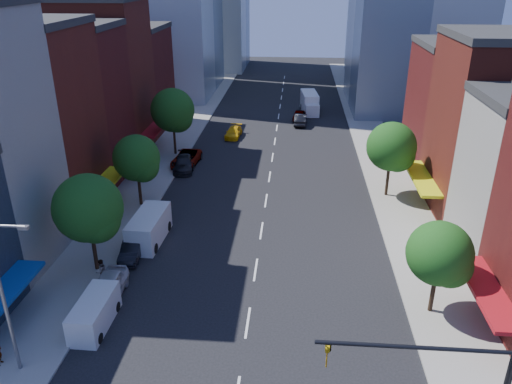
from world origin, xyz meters
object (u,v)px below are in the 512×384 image
parked_car_rear (184,163)px  traffic_car_oncoming (301,119)px  parked_car_front (108,287)px  parked_car_second (132,249)px  pedestrian_far (101,271)px  cargo_van_far (149,228)px  box_truck (310,103)px  taxi (234,132)px  traffic_car_far (300,115)px  cargo_van_near (94,314)px  parked_car_third (186,159)px

parked_car_rear → traffic_car_oncoming: 22.50m
parked_car_front → parked_car_second: size_ratio=1.16×
parked_car_front → pedestrian_far: bearing=121.2°
parked_car_front → pedestrian_far: 1.85m
parked_car_second → cargo_van_far: 2.56m
traffic_car_oncoming → box_truck: size_ratio=0.63×
parked_car_front → taxi: 35.75m
parked_car_second → box_truck: bearing=68.0°
parked_car_front → traffic_car_oncoming: size_ratio=0.98×
traffic_car_far → parked_car_front: bearing=80.3°
parked_car_front → taxi: bearing=81.8°
cargo_van_far → taxi: size_ratio=1.25×
cargo_van_near → cargo_van_far: bearing=88.5°
parked_car_rear → pedestrian_far: 21.99m
traffic_car_far → parked_car_rear: bearing=65.3°
parked_car_rear → cargo_van_far: bearing=-94.6°
parked_car_rear → cargo_van_far: (0.58, -15.84, 0.40)m
cargo_van_far → traffic_car_far: cargo_van_far is taller
traffic_car_oncoming → parked_car_front: bearing=76.0°
parked_car_second → pedestrian_far: 3.84m
parked_car_front → cargo_van_near: bearing=-87.6°
taxi → box_truck: bearing=56.9°
cargo_van_near → taxi: (3.80, 38.50, -0.29)m
taxi → pedestrian_far: size_ratio=2.52×
parked_car_second → taxi: size_ratio=0.90×
parked_car_third → cargo_van_far: size_ratio=0.99×
traffic_car_far → cargo_van_near: bearing=81.5°
pedestrian_far → box_truck: bearing=-164.6°
parked_car_rear → taxi: parked_car_rear is taller
parked_car_second → traffic_car_far: 41.31m
parked_car_second → parked_car_rear: (0.04, 18.27, 0.09)m
cargo_van_near → traffic_car_oncoming: bearing=75.1°
parked_car_third → pedestrian_far: pedestrian_far is taller
parked_car_second → box_truck: size_ratio=0.53×
parked_car_rear → pedestrian_far: pedestrian_far is taller
cargo_van_far → taxi: 28.07m
parked_car_third → cargo_van_near: cargo_van_near is taller
parked_car_third → parked_car_rear: parked_car_third is taller
taxi → traffic_car_far: size_ratio=1.01×
box_truck → parked_car_third: bearing=-126.4°
parked_car_front → parked_car_third: (0.00, 24.89, -0.03)m
traffic_car_oncoming → box_truck: box_truck is taller
traffic_car_oncoming → traffic_car_far: bearing=-83.9°
parked_car_front → traffic_car_oncoming: (12.76, 42.07, -0.01)m
parked_car_front → traffic_car_far: parked_car_front is taller
parked_car_front → pedestrian_far: pedestrian_far is taller
cargo_van_far → box_truck: (13.51, 41.34, 0.24)m
box_truck → pedestrian_far: (-15.13, -47.46, -0.36)m
parked_car_rear → box_truck: box_truck is taller
traffic_car_far → box_truck: box_truck is taller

